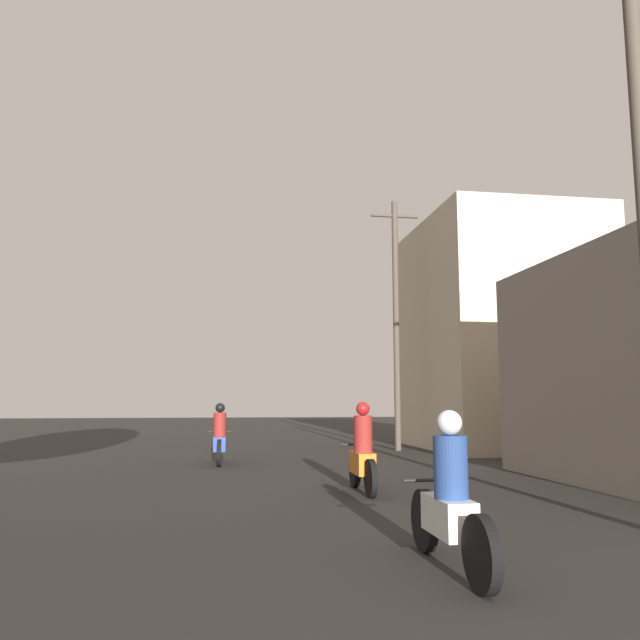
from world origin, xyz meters
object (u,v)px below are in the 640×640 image
Objects in this scene: motorcycle_white at (449,505)px; motorcycle_blue at (220,439)px; building_right_far at (496,335)px; utility_pole_far at (396,318)px; motorcycle_orange at (362,456)px.

motorcycle_blue is at bearing 110.02° from motorcycle_white.
motorcycle_white is 10.59m from motorcycle_blue.
motorcycle_blue is 0.25× the size of building_right_far.
utility_pole_far is at bearing -171.25° from building_right_far.
utility_pole_far reaches higher than building_right_far.
motorcycle_white is 1.12× the size of motorcycle_blue.
utility_pole_far reaches higher than motorcycle_orange.
building_right_far is 0.93× the size of utility_pole_far.
motorcycle_white is at bearing -99.98° from motorcycle_orange.
building_right_far is (9.34, 4.06, 3.22)m from motorcycle_blue.
building_right_far is at bearing 71.66° from motorcycle_white.
motorcycle_orange is 0.23× the size of utility_pole_far.
utility_pole_far is (-3.71, -0.57, 0.45)m from building_right_far.
motorcycle_white is 16.40m from building_right_far.
motorcycle_white is 0.26× the size of utility_pole_far.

